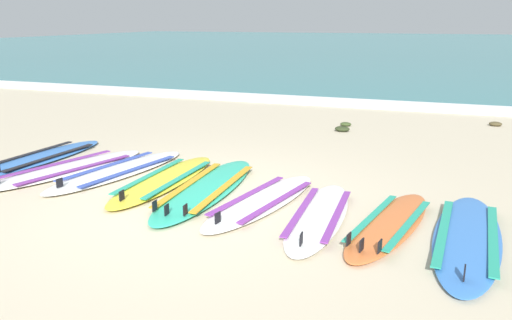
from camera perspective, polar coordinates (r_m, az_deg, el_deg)
ground_plane at (r=5.82m, az=-7.32°, el=-4.90°), size 80.00×80.00×0.00m
sea at (r=42.03m, az=16.64°, el=12.22°), size 80.00×60.00×0.10m
wave_foam_strip at (r=12.69m, az=8.07°, el=6.48°), size 80.00×0.74×0.11m
surfboard_0 at (r=8.17m, az=-22.95°, el=0.23°), size 0.78×2.42×0.18m
surfboard_1 at (r=7.43m, az=-20.36°, el=-0.94°), size 1.32×2.55×0.18m
surfboard_2 at (r=7.13m, az=-15.09°, el=-1.17°), size 1.09×2.47×0.18m
surfboard_3 at (r=6.61m, az=-10.18°, el=-2.17°), size 0.63×2.35×0.18m
surfboard_4 at (r=6.22m, az=-5.54°, el=-3.15°), size 0.71×2.59×0.18m
surfboard_5 at (r=5.77m, az=0.72°, el=-4.59°), size 1.00×2.25×0.18m
surfboard_6 at (r=5.39m, az=7.04°, el=-6.18°), size 0.59×2.12×0.18m
surfboard_7 at (r=5.31m, az=14.67°, el=-6.92°), size 0.93×2.13×0.18m
surfboard_8 at (r=5.23m, az=22.52°, el=-7.99°), size 0.76×2.44×0.18m
seaweed_clump_near_shoreline at (r=10.09m, az=10.00°, el=3.97°), size 0.22×0.17×0.08m
seaweed_clump_mid_sand at (r=10.98m, az=25.18°, el=3.67°), size 0.24×0.19×0.08m
seaweed_clump_by_the_boards at (r=9.59m, az=9.61°, el=3.45°), size 0.27×0.22×0.10m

